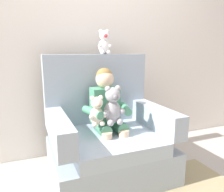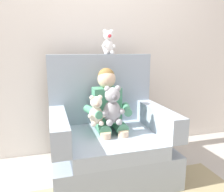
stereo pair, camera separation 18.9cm
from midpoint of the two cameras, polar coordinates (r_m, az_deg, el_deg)
name	(u,v)px [view 1 (the left image)]	position (r m, az deg, el deg)	size (l,w,h in m)	color
ground_plane	(110,174)	(2.22, -3.24, -19.71)	(8.00, 8.00, 0.00)	#ADA89E
back_wall	(87,38)	(2.54, -8.63, 14.77)	(6.00, 0.10, 2.60)	silver
armchair	(107,138)	(2.12, -3.89, -10.91)	(1.05, 0.87, 1.12)	#9EADBC
seated_child	(107,108)	(2.03, -3.89, -3.25)	(0.45, 0.39, 0.82)	#4C9370
plush_grey	(113,106)	(1.88, -2.61, -2.73)	(0.20, 0.16, 0.34)	#9E9EA3
plush_cream	(97,112)	(1.86, -6.86, -4.11)	(0.15, 0.13, 0.26)	silver
plush_white_on_backrest	(104,43)	(2.26, -4.52, 13.65)	(0.14, 0.12, 0.24)	white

